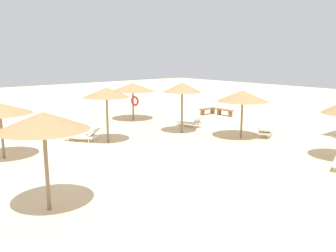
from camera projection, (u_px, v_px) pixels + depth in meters
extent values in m
plane|color=beige|center=(115.00, 162.00, 15.29)|extent=(80.00, 80.00, 0.00)
cylinder|color=#75604C|center=(182.00, 112.00, 20.90)|extent=(0.12, 0.12, 2.50)
cone|color=#9E7A4C|center=(182.00, 87.00, 20.62)|extent=(2.22, 2.22, 0.54)
cylinder|color=#75604C|center=(242.00, 119.00, 19.61)|extent=(0.12, 0.12, 2.13)
cone|color=#9E7A4C|center=(243.00, 96.00, 19.36)|extent=(2.75, 2.75, 0.59)
cylinder|color=#75604C|center=(107.00, 119.00, 18.60)|extent=(0.12, 0.12, 2.48)
cone|color=#9E7A4C|center=(106.00, 92.00, 18.33)|extent=(2.39, 2.39, 0.49)
cylinder|color=#75604C|center=(2.00, 135.00, 15.71)|extent=(0.12, 0.12, 2.11)
cone|color=#9E7A4C|center=(0.00, 109.00, 15.48)|extent=(2.73, 2.73, 0.45)
cylinder|color=#75604C|center=(47.00, 169.00, 10.40)|extent=(0.12, 0.12, 2.53)
cone|color=#9E7A4C|center=(43.00, 121.00, 10.12)|extent=(2.59, 2.59, 0.52)
cylinder|color=#75604C|center=(133.00, 105.00, 25.11)|extent=(0.12, 0.12, 2.11)
cone|color=#9E7A4C|center=(133.00, 87.00, 24.87)|extent=(3.01, 3.01, 0.57)
torus|color=red|center=(135.00, 101.00, 24.89)|extent=(0.71, 0.28, 0.70)
cube|color=silver|center=(188.00, 122.00, 22.91)|extent=(1.78, 0.91, 0.12)
cube|color=silver|center=(199.00, 119.00, 22.35)|extent=(0.53, 0.70, 0.46)
cylinder|color=silver|center=(198.00, 125.00, 22.72)|extent=(0.06, 0.06, 0.22)
cylinder|color=silver|center=(194.00, 126.00, 22.39)|extent=(0.06, 0.06, 0.22)
cylinder|color=silver|center=(183.00, 123.00, 23.48)|extent=(0.06, 0.06, 0.22)
cylinder|color=silver|center=(179.00, 124.00, 23.16)|extent=(0.06, 0.06, 0.22)
cube|color=silver|center=(266.00, 131.00, 20.20)|extent=(1.34, 1.81, 0.12)
cube|color=silver|center=(264.00, 131.00, 19.44)|extent=(0.81, 0.76, 0.33)
cylinder|color=silver|center=(269.00, 137.00, 19.61)|extent=(0.06, 0.06, 0.22)
cylinder|color=silver|center=(261.00, 136.00, 19.77)|extent=(0.06, 0.06, 0.22)
cylinder|color=silver|center=(272.00, 132.00, 20.69)|extent=(0.06, 0.06, 0.22)
cylinder|color=silver|center=(264.00, 132.00, 20.86)|extent=(0.06, 0.06, 0.22)
cylinder|color=silver|center=(335.00, 169.00, 14.11)|extent=(0.06, 0.06, 0.22)
cube|color=silver|center=(80.00, 136.00, 19.00)|extent=(1.77, 1.48, 0.12)
cube|color=silver|center=(94.00, 132.00, 18.74)|extent=(0.74, 0.79, 0.43)
cylinder|color=silver|center=(92.00, 139.00, 19.09)|extent=(0.06, 0.06, 0.22)
cylinder|color=silver|center=(89.00, 141.00, 18.67)|extent=(0.06, 0.06, 0.22)
cylinder|color=silver|center=(72.00, 138.00, 19.40)|extent=(0.06, 0.06, 0.22)
cylinder|color=silver|center=(68.00, 139.00, 18.98)|extent=(0.06, 0.06, 0.22)
cube|color=brown|center=(208.00, 109.00, 27.40)|extent=(0.41, 1.50, 0.08)
cube|color=brown|center=(203.00, 113.00, 27.10)|extent=(0.36, 0.12, 0.41)
cube|color=brown|center=(213.00, 111.00, 27.79)|extent=(0.36, 0.12, 0.41)
cube|color=brown|center=(225.00, 110.00, 26.84)|extent=(1.50, 0.42, 0.08)
cube|color=brown|center=(219.00, 112.00, 27.31)|extent=(0.12, 0.36, 0.41)
cube|color=brown|center=(230.00, 114.00, 26.48)|extent=(0.12, 0.36, 0.41)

